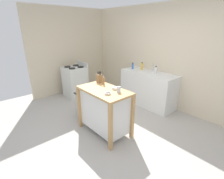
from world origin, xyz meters
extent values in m
plane|color=#ADA8A0|center=(0.00, 0.00, 0.00)|extent=(6.49, 6.49, 0.00)
cube|color=beige|center=(0.00, 2.06, 1.30)|extent=(5.49, 0.10, 2.60)
cube|color=beige|center=(-2.74, 0.73, 1.30)|extent=(0.10, 2.66, 2.60)
cube|color=tan|center=(-0.09, -0.02, 0.91)|extent=(1.06, 0.60, 0.04)
cube|color=silver|center=(-0.09, -0.02, 0.49)|extent=(0.96, 0.50, 0.79)
cube|color=tan|center=(-0.59, -0.29, 0.44)|extent=(0.06, 0.06, 0.89)
cube|color=tan|center=(0.41, -0.29, 0.44)|extent=(0.06, 0.06, 0.89)
cube|color=tan|center=(-0.59, 0.25, 0.44)|extent=(0.06, 0.06, 0.89)
cube|color=tan|center=(0.41, 0.25, 0.44)|extent=(0.06, 0.06, 0.89)
cube|color=olive|center=(-0.50, 0.18, 1.01)|extent=(0.11, 0.09, 0.17)
cylinder|color=black|center=(-0.54, 0.18, 1.13)|extent=(0.02, 0.02, 0.06)
cylinder|color=black|center=(-0.50, 0.18, 1.13)|extent=(0.02, 0.02, 0.07)
cylinder|color=black|center=(-0.45, 0.18, 1.14)|extent=(0.02, 0.02, 0.08)
cylinder|color=silver|center=(0.14, -0.12, 0.94)|extent=(0.12, 0.12, 0.04)
cylinder|color=gray|center=(0.14, -0.12, 0.96)|extent=(0.10, 0.10, 0.01)
cylinder|color=silver|center=(0.04, 0.15, 0.95)|extent=(0.12, 0.12, 0.04)
cylinder|color=gray|center=(0.04, 0.15, 0.97)|extent=(0.10, 0.10, 0.01)
cylinder|color=silver|center=(0.20, 0.09, 0.98)|extent=(0.07, 0.07, 0.11)
cylinder|color=#9E7042|center=(-0.33, 0.16, 1.00)|extent=(0.04, 0.04, 0.15)
sphere|color=#99999E|center=(-0.33, 0.16, 1.09)|extent=(0.03, 0.03, 0.03)
cube|color=#B7B2A8|center=(-0.86, -0.02, 0.30)|extent=(0.34, 0.26, 0.60)
cube|color=black|center=(-0.86, -0.02, 0.61)|extent=(0.36, 0.28, 0.03)
cube|color=silver|center=(-0.35, 1.71, 0.45)|extent=(1.51, 0.60, 0.91)
cube|color=silver|center=(-0.35, 1.69, 0.89)|extent=(0.44, 0.36, 0.03)
cylinder|color=#B7BCC1|center=(-0.35, 1.85, 1.02)|extent=(0.02, 0.02, 0.22)
cylinder|color=white|center=(-0.16, 1.72, 1.00)|extent=(0.06, 0.06, 0.18)
cylinder|color=black|center=(-0.16, 1.72, 1.10)|extent=(0.04, 0.04, 0.02)
cylinder|color=yellow|center=(-0.66, 1.78, 1.00)|extent=(0.06, 0.06, 0.19)
cylinder|color=black|center=(-0.66, 1.78, 1.11)|extent=(0.03, 0.03, 0.02)
cylinder|color=blue|center=(-0.89, 1.67, 0.99)|extent=(0.05, 0.05, 0.16)
cylinder|color=black|center=(-0.89, 1.67, 1.08)|extent=(0.03, 0.03, 0.02)
cube|color=silver|center=(-2.19, 0.52, 0.45)|extent=(0.60, 0.60, 0.91)
cube|color=silver|center=(-2.19, 0.80, 0.97)|extent=(0.60, 0.04, 0.12)
cylinder|color=black|center=(-2.33, 0.38, 0.92)|extent=(0.18, 0.18, 0.02)
cylinder|color=black|center=(-2.05, 0.38, 0.92)|extent=(0.18, 0.18, 0.02)
cylinder|color=black|center=(-2.33, 0.66, 0.92)|extent=(0.18, 0.18, 0.02)
cylinder|color=black|center=(-2.05, 0.66, 0.92)|extent=(0.18, 0.18, 0.02)
camera|label=1|loc=(2.25, -1.86, 2.04)|focal=26.96mm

